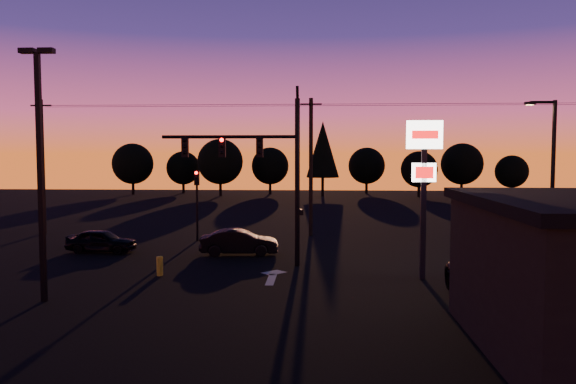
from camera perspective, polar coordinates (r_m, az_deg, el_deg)
name	(u,v)px	position (r m, az deg, el deg)	size (l,w,h in m)	color
ground	(257,285)	(23.45, -3.16, -9.40)	(120.00, 120.00, 0.00)	black
lane_arrow	(273,276)	(25.02, -1.58, -8.53)	(1.20, 3.10, 0.01)	beige
traffic_signal_mast	(264,163)	(26.81, -2.47, 2.93)	(6.79, 0.52, 8.58)	black
secondary_signal	(197,195)	(35.08, -9.24, -0.28)	(0.30, 0.31, 4.35)	black
parking_lot_light	(40,157)	(22.09, -23.88, 3.25)	(1.25, 0.30, 9.14)	black
pylon_sign	(424,165)	(24.59, 13.65, 2.68)	(1.50, 0.28, 6.80)	black
streetlight	(551,174)	(30.41, 25.15, 1.70)	(1.55, 0.35, 8.00)	black
utility_pole_0	(43,166)	(41.10, -23.66, 2.47)	(1.40, 0.26, 9.00)	black
utility_pole_1	(311,166)	(36.69, 2.34, 2.66)	(1.40, 0.26, 9.00)	black
power_wires	(311,105)	(36.82, 2.36, 8.85)	(36.00, 1.22, 0.07)	black
bollard	(160,266)	(25.69, -12.90, -7.35)	(0.28, 0.28, 0.85)	yellow
tree_0	(133,164)	(76.72, -15.50, 2.78)	(5.36, 5.36, 6.74)	black
tree_1	(183,168)	(77.94, -10.60, 2.41)	(4.54, 4.54, 5.71)	black
tree_2	(220,162)	(71.79, -6.90, 3.08)	(5.77, 5.78, 7.26)	black
tree_3	(270,166)	(74.98, -1.83, 2.66)	(4.95, 4.95, 6.22)	black
tree_4	(323,149)	(71.68, 3.55, 4.34)	(4.18, 4.18, 9.50)	black
tree_5	(367,166)	(76.97, 8.00, 2.66)	(4.95, 4.95, 6.22)	black
tree_6	(419,169)	(71.80, 13.18, 2.25)	(4.54, 4.54, 5.71)	black
tree_7	(462,164)	(75.97, 17.26, 2.74)	(5.36, 5.36, 6.74)	black
tree_8	(512,172)	(76.72, 21.78, 1.94)	(4.12, 4.12, 5.19)	black
car_left	(101,241)	(32.43, -18.42, -4.73)	(1.51, 3.74, 1.28)	black
car_mid	(239,242)	(30.17, -4.98, -5.09)	(1.44, 4.13, 1.36)	black
suv_parked	(498,282)	(21.95, 20.57, -8.59)	(2.46, 5.34, 1.48)	black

